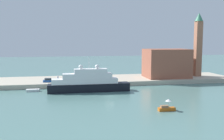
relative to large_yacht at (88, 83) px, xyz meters
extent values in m
plane|color=slate|center=(5.83, -8.34, -3.05)|extent=(400.00, 400.00, 0.00)
cube|color=#B7AD99|center=(5.83, 18.08, -2.22)|extent=(110.00, 20.83, 1.65)
cube|color=black|center=(0.36, 0.00, -1.68)|extent=(26.92, 4.06, 2.74)
cube|color=white|center=(-0.99, 0.00, 0.55)|extent=(21.54, 3.74, 1.71)
cube|color=white|center=(-0.18, 0.00, 2.24)|extent=(16.15, 3.41, 1.68)
cube|color=white|center=(0.89, 0.00, 3.84)|extent=(10.77, 3.09, 1.51)
cylinder|color=silver|center=(0.36, 0.00, 6.48)|extent=(0.16, 0.16, 3.78)
sphere|color=white|center=(3.05, 0.00, 5.27)|extent=(1.36, 1.36, 1.36)
sphere|color=white|center=(-2.34, 0.00, 5.27)|extent=(1.36, 1.36, 1.36)
cube|color=#C66019|center=(16.58, -26.76, -2.65)|extent=(4.15, 1.34, 0.80)
cube|color=#8C6647|center=(15.96, -26.76, -1.97)|extent=(1.83, 1.07, 0.56)
cylinder|color=#B2B2B2|center=(17.00, -26.76, -1.48)|extent=(0.06, 0.06, 1.54)
cone|color=white|center=(17.00, -26.76, -0.45)|extent=(1.50, 1.50, 0.52)
cube|color=silver|center=(-18.10, 3.59, -2.65)|extent=(4.25, 1.76, 0.79)
cube|color=#93513D|center=(34.07, 16.22, 4.46)|extent=(17.56, 12.39, 11.73)
cube|color=#9E664C|center=(48.60, 17.33, 10.25)|extent=(2.67, 2.67, 23.30)
cone|color=#387A5B|center=(48.60, 17.33, 23.66)|extent=(3.48, 3.48, 3.52)
cube|color=#1E4C99|center=(-13.46, 12.40, -1.02)|extent=(3.97, 1.86, 0.76)
cube|color=#262D33|center=(-13.66, 12.40, -0.31)|extent=(2.38, 1.67, 0.66)
cylinder|color=#334C8C|center=(-10.14, 15.59, -0.64)|extent=(0.36, 0.36, 1.53)
sphere|color=tan|center=(-10.14, 15.59, 0.25)|extent=(0.24, 0.24, 0.24)
cylinder|color=black|center=(7.04, 9.45, -1.07)|extent=(0.38, 0.38, 0.66)
camera|label=1|loc=(-7.48, -83.85, 13.91)|focal=41.13mm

